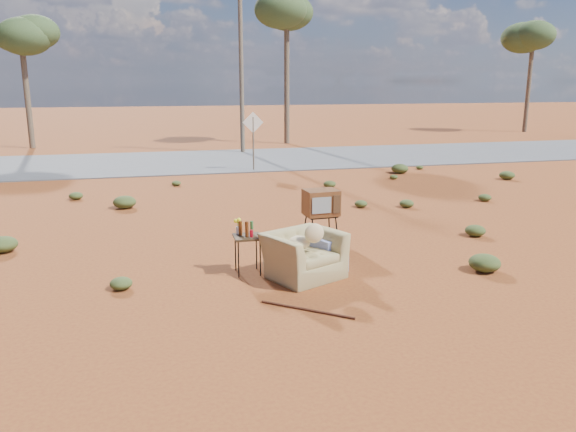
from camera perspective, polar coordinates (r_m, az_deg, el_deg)
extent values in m
plane|color=brown|center=(9.53, 0.86, -6.61)|extent=(140.00, 140.00, 0.00)
cube|color=#565659|center=(23.98, -8.36, 5.57)|extent=(140.00, 7.00, 0.04)
imported|color=#998653|center=(9.55, 1.61, -3.23)|extent=(1.42, 1.21, 1.05)
ellipsoid|color=#D3B681|center=(9.54, 1.14, -2.72)|extent=(0.38, 0.38, 0.22)
ellipsoid|color=#D3B681|center=(9.36, 2.68, -1.76)|extent=(0.34, 0.17, 0.34)
cube|color=#213398|center=(10.05, 3.64, -3.70)|extent=(0.78, 0.92, 0.62)
cube|color=black|center=(11.72, 3.35, 0.04)|extent=(0.64, 0.50, 0.03)
cylinder|color=black|center=(11.50, 2.42, -1.63)|extent=(0.03, 0.03, 0.55)
cylinder|color=black|center=(11.70, 4.99, -1.41)|extent=(0.03, 0.03, 0.55)
cylinder|color=black|center=(11.89, 1.71, -1.12)|extent=(0.03, 0.03, 0.55)
cylinder|color=black|center=(12.08, 4.21, -0.91)|extent=(0.03, 0.03, 0.55)
cube|color=brown|center=(11.66, 3.37, 1.39)|extent=(0.72, 0.57, 0.53)
cube|color=gray|center=(11.37, 3.43, 1.08)|extent=(0.41, 0.05, 0.33)
cube|color=#472D19|center=(11.49, 4.97, 1.18)|extent=(0.16, 0.03, 0.38)
cube|color=#382614|center=(9.73, -4.15, -2.13)|extent=(0.48, 0.48, 0.04)
cylinder|color=black|center=(9.62, -5.05, -4.38)|extent=(0.02, 0.02, 0.66)
cylinder|color=black|center=(9.68, -2.83, -4.24)|extent=(0.02, 0.02, 0.66)
cylinder|color=black|center=(9.98, -5.36, -3.73)|extent=(0.02, 0.02, 0.66)
cylinder|color=black|center=(10.03, -3.22, -3.60)|extent=(0.02, 0.02, 0.66)
cylinder|color=#49200C|center=(9.73, -4.87, -1.29)|extent=(0.07, 0.07, 0.25)
cylinder|color=#49200C|center=(9.62, -4.20, -1.39)|extent=(0.06, 0.06, 0.26)
cylinder|color=#2B5926|center=(9.80, -3.71, -1.21)|extent=(0.06, 0.06, 0.23)
cylinder|color=red|center=(9.63, -3.74, -1.80)|extent=(0.06, 0.06, 0.12)
cylinder|color=silver|center=(9.83, -5.10, -1.48)|extent=(0.08, 0.08, 0.13)
ellipsoid|color=#FFFE1A|center=(9.79, -5.12, -0.60)|extent=(0.15, 0.15, 0.11)
cylinder|color=#4D2214|center=(8.35, 1.93, -9.48)|extent=(1.18, 0.96, 0.04)
cylinder|color=brown|center=(21.12, -3.54, 7.31)|extent=(0.06, 0.06, 2.00)
cube|color=silver|center=(21.05, -3.57, 9.47)|extent=(0.78, 0.04, 0.78)
cylinder|color=brown|center=(31.18, -25.05, 11.78)|extent=(0.28, 0.28, 6.00)
ellipsoid|color=#3E582D|center=(31.25, -25.53, 16.35)|extent=(3.20, 3.20, 2.20)
cylinder|color=brown|center=(30.53, -0.13, 13.94)|extent=(0.28, 0.28, 7.00)
ellipsoid|color=#3E582D|center=(30.70, -0.13, 19.55)|extent=(3.20, 3.20, 2.20)
cylinder|color=brown|center=(40.70, 23.29, 12.42)|extent=(0.28, 0.28, 6.50)
ellipsoid|color=#3E582D|center=(40.79, 23.66, 16.27)|extent=(3.20, 3.20, 2.20)
cylinder|color=brown|center=(26.51, -4.78, 15.04)|extent=(0.20, 0.20, 8.00)
ellipsoid|color=#3E4920|center=(12.41, -27.00, -2.58)|extent=(0.56, 0.56, 0.31)
ellipsoid|color=#3E4920|center=(12.86, 18.49, -1.41)|extent=(0.44, 0.44, 0.24)
ellipsoid|color=#3E4920|center=(15.48, -16.27, 1.37)|extent=(0.60, 0.60, 0.33)
ellipsoid|color=#3E4920|center=(16.71, 19.37, 1.78)|extent=(0.36, 0.36, 0.20)
ellipsoid|color=#3E4920|center=(17.82, 4.26, 3.24)|extent=(0.40, 0.40, 0.22)
ellipsoid|color=#3E4920|center=(18.45, -11.28, 3.28)|extent=(0.30, 0.30, 0.17)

